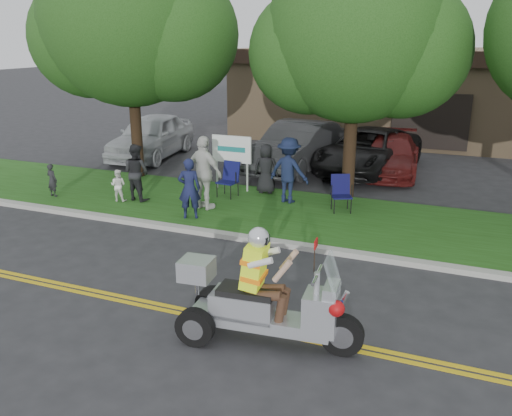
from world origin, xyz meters
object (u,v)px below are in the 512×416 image
at_px(spectator_adult_left, 189,188).
at_px(spectator_adult_right, 204,173).
at_px(parked_car_left, 297,147).
at_px(parked_car_mid, 368,150).
at_px(trike_scooter, 261,303).
at_px(lawn_chair_b, 341,191).
at_px(parked_car_right, 391,155).
at_px(parked_car_far_left, 152,136).
at_px(spectator_adult_mid, 136,172).
at_px(lawn_chair_a, 229,177).

distance_m(spectator_adult_left, spectator_adult_right, 0.87).
distance_m(spectator_adult_right, parked_car_left, 5.61).
distance_m(spectator_adult_left, parked_car_mid, 7.81).
height_order(trike_scooter, spectator_adult_right, spectator_adult_right).
height_order(lawn_chair_b, parked_car_right, parked_car_right).
bearing_deg(trike_scooter, parked_car_far_left, 123.90).
distance_m(trike_scooter, parked_car_mid, 11.81).
distance_m(spectator_adult_mid, parked_car_far_left, 6.20).
height_order(lawn_chair_b, parked_car_mid, parked_car_mid).
distance_m(lawn_chair_b, parked_car_left, 5.05).
xyz_separation_m(lawn_chair_b, parked_car_far_left, (-8.55, 4.20, 0.20)).
relative_size(spectator_adult_left, spectator_adult_right, 0.79).
xyz_separation_m(lawn_chair_b, parked_car_mid, (-0.29, 5.07, 0.09)).
distance_m(lawn_chair_a, lawn_chair_b, 3.32).
relative_size(spectator_adult_left, parked_car_mid, 0.29).
height_order(spectator_adult_right, parked_car_right, spectator_adult_right).
distance_m(parked_car_far_left, parked_car_mid, 8.31).
bearing_deg(lawn_chair_a, spectator_adult_mid, -143.07).
distance_m(spectator_adult_mid, parked_car_mid, 8.21).
distance_m(lawn_chair_b, spectator_adult_mid, 5.70).
relative_size(trike_scooter, spectator_adult_right, 1.46).
height_order(lawn_chair_b, spectator_adult_left, spectator_adult_left).
bearing_deg(lawn_chair_a, parked_car_left, 86.32).
bearing_deg(parked_car_left, trike_scooter, -67.63).
xyz_separation_m(lawn_chair_b, spectator_adult_right, (-3.40, -1.24, 0.45)).
distance_m(spectator_adult_left, spectator_adult_mid, 2.33).
xyz_separation_m(lawn_chair_b, parked_car_right, (0.52, 5.08, 0.00)).
height_order(lawn_chair_b, spectator_adult_right, spectator_adult_right).
xyz_separation_m(trike_scooter, lawn_chair_b, (-0.40, 6.71, -0.01)).
distance_m(spectator_adult_right, parked_car_right, 7.45).
height_order(lawn_chair_a, lawn_chair_b, lawn_chair_a).
xyz_separation_m(parked_car_left, parked_car_right, (3.14, 0.77, -0.20)).
height_order(trike_scooter, parked_car_right, trike_scooter).
bearing_deg(lawn_chair_b, parked_car_right, 59.01).
height_order(spectator_adult_left, spectator_adult_mid, spectator_adult_mid).
bearing_deg(lawn_chair_b, parked_car_mid, 68.03).
height_order(trike_scooter, parked_car_mid, trike_scooter).
relative_size(spectator_adult_right, parked_car_far_left, 0.40).
relative_size(spectator_adult_left, parked_car_right, 0.35).
relative_size(trike_scooter, spectator_adult_mid, 1.80).
height_order(lawn_chair_b, parked_car_far_left, parked_car_far_left).
relative_size(spectator_adult_left, parked_car_far_left, 0.32).
bearing_deg(lawn_chair_a, spectator_adult_right, -88.00).
height_order(lawn_chair_a, spectator_adult_left, spectator_adult_left).
height_order(spectator_adult_mid, parked_car_right, spectator_adult_mid).
xyz_separation_m(spectator_adult_right, parked_car_right, (3.92, 6.32, -0.45)).
height_order(spectator_adult_mid, parked_car_mid, spectator_adult_mid).
distance_m(lawn_chair_a, spectator_adult_mid, 2.63).
relative_size(spectator_adult_left, spectator_adult_mid, 0.97).
height_order(spectator_adult_left, spectator_adult_right, spectator_adult_right).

